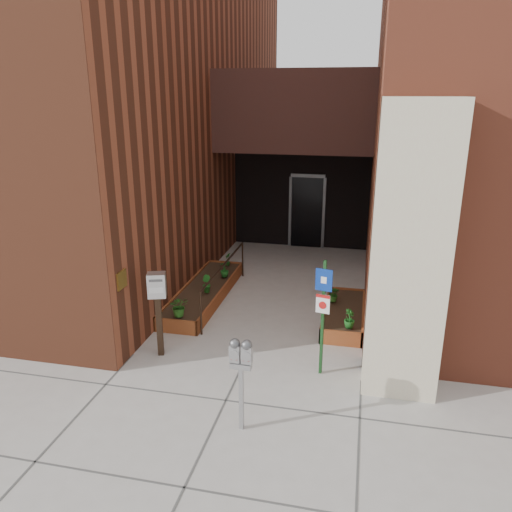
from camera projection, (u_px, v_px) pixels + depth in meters
The scene contains 15 objects.
ground at pixel (242, 367), 8.50m from camera, with size 80.00×80.00×0.00m, color #9E9991.
architecture at pixel (296, 72), 13.38m from camera, with size 20.00×14.60×10.00m.
planter_left at pixel (204, 293), 11.28m from camera, with size 0.90×3.60×0.30m.
planter_right at pixel (344, 315), 10.17m from camera, with size 0.80×2.20×0.30m.
handrail at pixel (224, 270), 10.94m from camera, with size 0.04×3.34×0.90m.
parking_meter at pixel (241, 361), 6.61m from camera, with size 0.31×0.14×1.38m.
sign_post at pixel (323, 306), 7.93m from camera, with size 0.27×0.09×1.98m.
payment_dropbox at pixel (158, 297), 8.56m from camera, with size 0.36×0.31×1.54m.
shrub_left_a at pixel (179, 306), 9.67m from camera, with size 0.37×0.37×0.41m, color #285F1B.
shrub_left_b at pixel (206, 284), 10.85m from camera, with size 0.21×0.21×0.38m, color #1C5C1A.
shrub_left_c at pixel (224, 269), 11.75m from camera, with size 0.20×0.20×0.36m, color #19581A.
shrub_left_d at pixel (228, 259), 12.52m from camera, with size 0.17×0.17×0.33m, color #174E16.
shrub_right_a at pixel (349, 319), 9.20m from camera, with size 0.20×0.20×0.36m, color #185418.
shrub_right_b at pixel (335, 294), 10.38m from camera, with size 0.16×0.16×0.31m, color #1D5518.
shrub_right_c at pixel (333, 295), 10.36m from camera, with size 0.28×0.28×0.31m, color #265C1A.
Camera 1 is at (1.86, -7.25, 4.45)m, focal length 35.00 mm.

